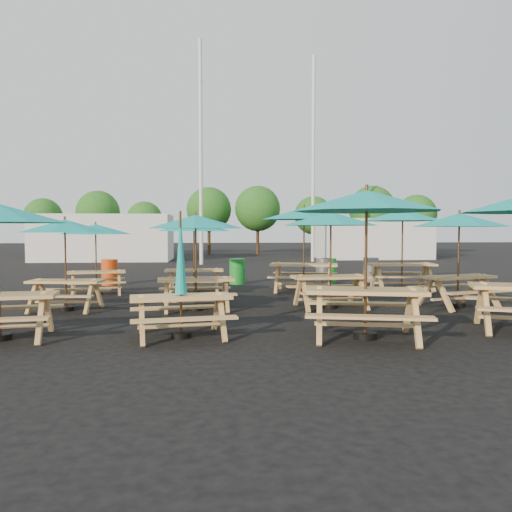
{
  "coord_description": "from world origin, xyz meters",
  "views": [
    {
      "loc": [
        -1.14,
        -13.11,
        1.87
      ],
      "look_at": [
        0.0,
        1.5,
        1.1
      ],
      "focal_mm": 35.0,
      "sensor_mm": 36.0,
      "label": 1
    }
  ],
  "objects": [
    {
      "name": "tree_1",
      "position": [
        -9.74,
        23.9,
        3.15
      ],
      "size": [
        3.11,
        3.11,
        4.72
      ],
      "color": "#382314",
      "rests_on": "ground"
    },
    {
      "name": "waste_bin_1",
      "position": [
        -0.45,
        4.03,
        0.44
      ],
      "size": [
        0.54,
        0.54,
        0.87
      ],
      "primitive_type": "cylinder",
      "color": "#188828",
      "rests_on": "ground"
    },
    {
      "name": "ground",
      "position": [
        0.0,
        0.0,
        0.0
      ],
      "size": [
        120.0,
        120.0,
        0.0
      ],
      "primitive_type": "plane",
      "color": "black",
      "rests_on": "ground"
    },
    {
      "name": "mast_0",
      "position": [
        -2.0,
        14.0,
        6.0
      ],
      "size": [
        0.2,
        0.2,
        12.0
      ],
      "primitive_type": "cylinder",
      "color": "silver",
      "rests_on": "ground"
    },
    {
      "name": "picnic_unit_2",
      "position": [
        -4.6,
        1.46,
        1.79
      ],
      "size": [
        2.41,
        2.41,
        2.05
      ],
      "rotation": [
        0.0,
        0.0,
        0.21
      ],
      "color": "#B2814F",
      "rests_on": "ground"
    },
    {
      "name": "picnic_unit_6",
      "position": [
        1.39,
        -4.81,
        2.24
      ],
      "size": [
        3.02,
        3.02,
        2.56
      ],
      "rotation": [
        0.0,
        0.0,
        -0.21
      ],
      "color": "#B2814F",
      "rests_on": "ground"
    },
    {
      "name": "tree_6",
      "position": [
        10.23,
        22.9,
        3.43
      ],
      "size": [
        3.38,
        3.38,
        5.13
      ],
      "color": "#382314",
      "rests_on": "ground"
    },
    {
      "name": "tree_4",
      "position": [
        1.9,
        24.26,
        3.46
      ],
      "size": [
        3.41,
        3.41,
        5.17
      ],
      "color": "#382314",
      "rests_on": "ground"
    },
    {
      "name": "picnic_unit_5",
      "position": [
        -1.81,
        1.48,
        1.88
      ],
      "size": [
        2.17,
        2.17,
        2.16
      ],
      "rotation": [
        0.0,
        0.0,
        0.01
      ],
      "color": "#B2814F",
      "rests_on": "ground"
    },
    {
      "name": "tree_5",
      "position": [
        6.22,
        24.67,
        2.97
      ],
      "size": [
        2.94,
        2.94,
        4.45
      ],
      "color": "#382314",
      "rests_on": "ground"
    },
    {
      "name": "event_tent_1",
      "position": [
        9.0,
        19.0,
        1.3
      ],
      "size": [
        7.0,
        4.0,
        2.6
      ],
      "primitive_type": "cube",
      "color": "silver",
      "rests_on": "ground"
    },
    {
      "name": "event_tent_0",
      "position": [
        -8.0,
        18.0,
        1.4
      ],
      "size": [
        8.0,
        4.0,
        2.8
      ],
      "primitive_type": "cube",
      "color": "silver",
      "rests_on": "ground"
    },
    {
      "name": "waste_bin_2",
      "position": [
        2.56,
        4.01,
        0.44
      ],
      "size": [
        0.54,
        0.54,
        0.87
      ],
      "primitive_type": "cylinder",
      "color": "gray",
      "rests_on": "ground"
    },
    {
      "name": "tree_7",
      "position": [
        13.63,
        22.92,
        2.99
      ],
      "size": [
        2.95,
        2.95,
        4.48
      ],
      "color": "#382314",
      "rests_on": "ground"
    },
    {
      "name": "picnic_unit_11",
      "position": [
        4.52,
        1.76,
        2.2
      ],
      "size": [
        2.64,
        2.64,
        2.51
      ],
      "rotation": [
        0.0,
        0.0,
        -0.06
      ],
      "color": "#B2814F",
      "rests_on": "ground"
    },
    {
      "name": "tree_2",
      "position": [
        -6.39,
        23.65,
        2.62
      ],
      "size": [
        2.59,
        2.59,
        3.93
      ],
      "color": "#382314",
      "rests_on": "ground"
    },
    {
      "name": "picnic_unit_10",
      "position": [
        4.65,
        -1.56,
        2.0
      ],
      "size": [
        2.82,
        2.82,
        2.29
      ],
      "rotation": [
        0.0,
        0.0,
        0.28
      ],
      "color": "#B2814F",
      "rests_on": "ground"
    },
    {
      "name": "waste_bin_4",
      "position": [
        4.39,
        4.42,
        0.44
      ],
      "size": [
        0.54,
        0.54,
        0.87
      ],
      "primitive_type": "cylinder",
      "color": "gray",
      "rests_on": "ground"
    },
    {
      "name": "picnic_unit_8",
      "position": [
        1.46,
        1.7,
        2.24
      ],
      "size": [
        3.06,
        3.06,
        2.56
      ],
      "rotation": [
        0.0,
        0.0,
        -0.23
      ],
      "color": "#B2814F",
      "rests_on": "ground"
    },
    {
      "name": "waste_bin_3",
      "position": [
        2.76,
        4.07,
        0.44
      ],
      "size": [
        0.54,
        0.54,
        0.87
      ],
      "primitive_type": "cylinder",
      "color": "#188828",
      "rests_on": "ground"
    },
    {
      "name": "picnic_unit_4",
      "position": [
        -1.63,
        -1.51,
        1.95
      ],
      "size": [
        2.4,
        2.4,
        2.24
      ],
      "rotation": [
        0.0,
        0.0,
        0.08
      ],
      "color": "#B2814F",
      "rests_on": "ground"
    },
    {
      "name": "picnic_unit_3",
      "position": [
        -1.77,
        -4.47,
        0.9
      ],
      "size": [
        1.94,
        1.76,
        2.19
      ],
      "rotation": [
        0.0,
        0.0,
        0.17
      ],
      "color": "#B2814F",
      "rests_on": "ground"
    },
    {
      "name": "waste_bin_0",
      "position": [
        -4.78,
        4.05,
        0.44
      ],
      "size": [
        0.54,
        0.54,
        0.87
      ],
      "primitive_type": "cylinder",
      "color": "#D9410C",
      "rests_on": "ground"
    },
    {
      "name": "picnic_unit_1",
      "position": [
        -4.63,
        -1.35,
        1.86
      ],
      "size": [
        2.32,
        2.32,
        2.13
      ],
      "rotation": [
        0.0,
        0.0,
        -0.1
      ],
      "color": "#B2814F",
      "rests_on": "ground"
    },
    {
      "name": "tree_3",
      "position": [
        -1.75,
        24.72,
        3.41
      ],
      "size": [
        3.36,
        3.36,
        5.09
      ],
      "color": "#382314",
      "rests_on": "ground"
    },
    {
      "name": "tree_0",
      "position": [
        -14.07,
        25.25,
        2.83
      ],
      "size": [
        2.8,
        2.8,
        4.24
      ],
      "color": "#382314",
      "rests_on": "ground"
    },
    {
      "name": "picnic_unit_7",
      "position": [
        1.55,
        -1.44,
        2.03
      ],
      "size": [
        2.5,
        2.5,
        2.32
      ],
      "rotation": [
        0.0,
        0.0,
        0.09
      ],
      "color": "#B2814F",
      "rests_on": "ground"
    },
    {
      "name": "mast_1",
      "position": [
        4.5,
        16.0,
        6.0
      ],
      "size": [
        0.2,
        0.2,
        12.0
      ],
      "primitive_type": "cylinder",
      "color": "silver",
      "rests_on": "ground"
    }
  ]
}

